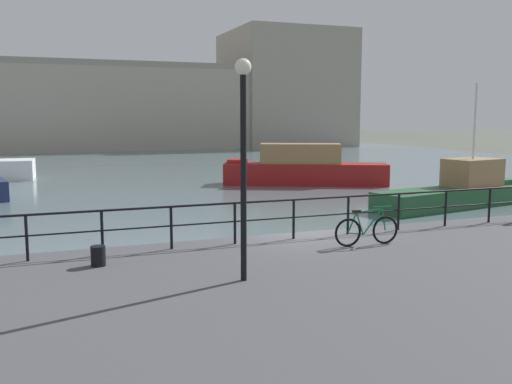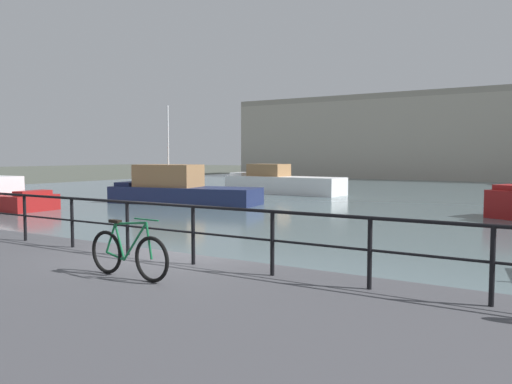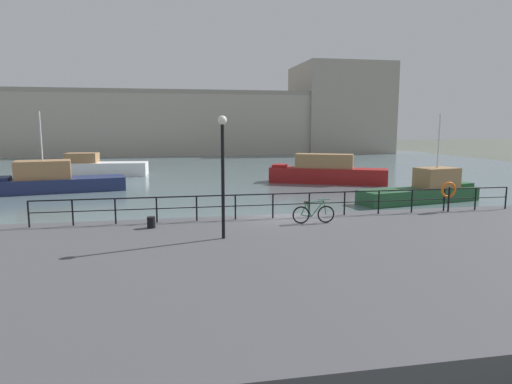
{
  "view_description": "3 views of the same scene",
  "coord_description": "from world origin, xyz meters",
  "px_view_note": "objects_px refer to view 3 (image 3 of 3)",
  "views": [
    {
      "loc": [
        -6.82,
        -14.22,
        4.19
      ],
      "look_at": [
        -0.1,
        3.44,
        1.64
      ],
      "focal_mm": 39.9,
      "sensor_mm": 36.0,
      "label": 1
    },
    {
      "loc": [
        6.78,
        -7.93,
        2.89
      ],
      "look_at": [
        1.01,
        1.4,
        2.12
      ],
      "focal_mm": 36.08,
      "sensor_mm": 36.0,
      "label": 2
    },
    {
      "loc": [
        -4.93,
        -19.43,
        4.94
      ],
      "look_at": [
        -0.33,
        4.75,
        1.26
      ],
      "focal_mm": 31.56,
      "sensor_mm": 36.0,
      "label": 3
    }
  ],
  "objects_px": {
    "moored_small_launch": "(424,190)",
    "mooring_bollard": "(151,222)",
    "harbor_building": "(241,120)",
    "moored_white_yacht": "(326,172)",
    "quay_lamp_post": "(223,160)",
    "moored_green_narrowboat": "(54,180)",
    "life_ring_stand": "(449,191)",
    "moored_cabin_cruiser": "(95,167)",
    "parked_bicycle": "(313,214)"
  },
  "relations": [
    {
      "from": "moored_white_yacht",
      "to": "mooring_bollard",
      "type": "height_order",
      "value": "moored_white_yacht"
    },
    {
      "from": "moored_small_launch",
      "to": "mooring_bollard",
      "type": "relative_size",
      "value": 19.37
    },
    {
      "from": "harbor_building",
      "to": "mooring_bollard",
      "type": "distance_m",
      "value": 62.98
    },
    {
      "from": "moored_green_narrowboat",
      "to": "moored_white_yacht",
      "type": "distance_m",
      "value": 21.52
    },
    {
      "from": "harbor_building",
      "to": "moored_small_launch",
      "type": "relative_size",
      "value": 7.81
    },
    {
      "from": "moored_white_yacht",
      "to": "moored_small_launch",
      "type": "relative_size",
      "value": 1.15
    },
    {
      "from": "harbor_building",
      "to": "moored_cabin_cruiser",
      "type": "distance_m",
      "value": 38.92
    },
    {
      "from": "harbor_building",
      "to": "moored_cabin_cruiser",
      "type": "bearing_deg",
      "value": -120.46
    },
    {
      "from": "moored_cabin_cruiser",
      "to": "life_ring_stand",
      "type": "height_order",
      "value": "life_ring_stand"
    },
    {
      "from": "moored_green_narrowboat",
      "to": "life_ring_stand",
      "type": "relative_size",
      "value": 6.81
    },
    {
      "from": "moored_small_launch",
      "to": "moored_cabin_cruiser",
      "type": "height_order",
      "value": "moored_small_launch"
    },
    {
      "from": "moored_small_launch",
      "to": "life_ring_stand",
      "type": "xyz_separation_m",
      "value": [
        -3.41,
        -7.6,
        1.15
      ]
    },
    {
      "from": "moored_white_yacht",
      "to": "mooring_bollard",
      "type": "xyz_separation_m",
      "value": [
        -13.79,
        -18.56,
        0.16
      ]
    },
    {
      "from": "moored_green_narrowboat",
      "to": "life_ring_stand",
      "type": "distance_m",
      "value": 27.02
    },
    {
      "from": "mooring_bollard",
      "to": "quay_lamp_post",
      "type": "height_order",
      "value": "quay_lamp_post"
    },
    {
      "from": "parked_bicycle",
      "to": "mooring_bollard",
      "type": "relative_size",
      "value": 4.02
    },
    {
      "from": "life_ring_stand",
      "to": "quay_lamp_post",
      "type": "distance_m",
      "value": 11.4
    },
    {
      "from": "moored_white_yacht",
      "to": "quay_lamp_post",
      "type": "height_order",
      "value": "quay_lamp_post"
    },
    {
      "from": "mooring_bollard",
      "to": "harbor_building",
      "type": "bearing_deg",
      "value": 77.95
    },
    {
      "from": "moored_cabin_cruiser",
      "to": "quay_lamp_post",
      "type": "relative_size",
      "value": 2.22
    },
    {
      "from": "moored_cabin_cruiser",
      "to": "parked_bicycle",
      "type": "xyz_separation_m",
      "value": [
        12.97,
        -28.52,
        0.5
      ]
    },
    {
      "from": "moored_small_launch",
      "to": "parked_bicycle",
      "type": "distance_m",
      "value": 13.61
    },
    {
      "from": "harbor_building",
      "to": "moored_green_narrowboat",
      "type": "bearing_deg",
      "value": -115.44
    },
    {
      "from": "moored_small_launch",
      "to": "mooring_bollard",
      "type": "bearing_deg",
      "value": -164.23
    },
    {
      "from": "harbor_building",
      "to": "moored_white_yacht",
      "type": "height_order",
      "value": "harbor_building"
    },
    {
      "from": "harbor_building",
      "to": "moored_white_yacht",
      "type": "bearing_deg",
      "value": -89.09
    },
    {
      "from": "moored_white_yacht",
      "to": "moored_cabin_cruiser",
      "type": "height_order",
      "value": "moored_white_yacht"
    },
    {
      "from": "mooring_bollard",
      "to": "life_ring_stand",
      "type": "xyz_separation_m",
      "value": [
        13.43,
        0.86,
        0.75
      ]
    },
    {
      "from": "moored_green_narrowboat",
      "to": "moored_cabin_cruiser",
      "type": "distance_m",
      "value": 10.56
    },
    {
      "from": "parked_bicycle",
      "to": "life_ring_stand",
      "type": "xyz_separation_m",
      "value": [
        6.92,
        1.23,
        0.59
      ]
    },
    {
      "from": "life_ring_stand",
      "to": "quay_lamp_post",
      "type": "relative_size",
      "value": 0.32
    },
    {
      "from": "moored_cabin_cruiser",
      "to": "mooring_bollard",
      "type": "bearing_deg",
      "value": 106.87
    },
    {
      "from": "harbor_building",
      "to": "parked_bicycle",
      "type": "xyz_separation_m",
      "value": [
        -6.6,
        -61.8,
        -4.39
      ]
    },
    {
      "from": "parked_bicycle",
      "to": "life_ring_stand",
      "type": "bearing_deg",
      "value": 12.81
    },
    {
      "from": "harbor_building",
      "to": "life_ring_stand",
      "type": "distance_m",
      "value": 60.69
    },
    {
      "from": "moored_green_narrowboat",
      "to": "quay_lamp_post",
      "type": "height_order",
      "value": "moored_green_narrowboat"
    },
    {
      "from": "moored_green_narrowboat",
      "to": "moored_white_yacht",
      "type": "relative_size",
      "value": 0.97
    },
    {
      "from": "mooring_bollard",
      "to": "life_ring_stand",
      "type": "distance_m",
      "value": 13.48
    },
    {
      "from": "moored_cabin_cruiser",
      "to": "mooring_bollard",
      "type": "relative_size",
      "value": 21.83
    },
    {
      "from": "moored_green_narrowboat",
      "to": "life_ring_stand",
      "type": "xyz_separation_m",
      "value": [
        21.14,
        -16.8,
        1.03
      ]
    },
    {
      "from": "parked_bicycle",
      "to": "life_ring_stand",
      "type": "distance_m",
      "value": 7.05
    },
    {
      "from": "moored_green_narrowboat",
      "to": "mooring_bollard",
      "type": "bearing_deg",
      "value": 103.15
    },
    {
      "from": "moored_small_launch",
      "to": "quay_lamp_post",
      "type": "height_order",
      "value": "moored_small_launch"
    },
    {
      "from": "harbor_building",
      "to": "quay_lamp_post",
      "type": "xyz_separation_m",
      "value": [
        -10.52,
        -63.59,
        -1.99
      ]
    },
    {
      "from": "harbor_building",
      "to": "quay_lamp_post",
      "type": "height_order",
      "value": "harbor_building"
    },
    {
      "from": "parked_bicycle",
      "to": "mooring_bollard",
      "type": "xyz_separation_m",
      "value": [
        -6.51,
        0.37,
        -0.17
      ]
    },
    {
      "from": "harbor_building",
      "to": "quay_lamp_post",
      "type": "relative_size",
      "value": 15.4
    },
    {
      "from": "parked_bicycle",
      "to": "life_ring_stand",
      "type": "relative_size",
      "value": 1.27
    },
    {
      "from": "harbor_building",
      "to": "parked_bicycle",
      "type": "height_order",
      "value": "harbor_building"
    },
    {
      "from": "mooring_bollard",
      "to": "moored_green_narrowboat",
      "type": "bearing_deg",
      "value": 113.57
    }
  ]
}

